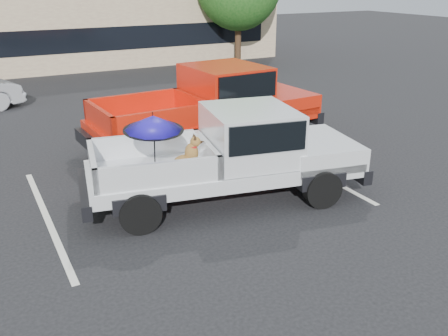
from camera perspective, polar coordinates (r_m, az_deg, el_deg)
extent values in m
plane|color=black|center=(9.22, 1.32, -6.82)|extent=(90.00, 90.00, 0.00)
cube|color=silver|center=(10.12, -19.56, -5.43)|extent=(0.12, 5.00, 0.01)
cube|color=silver|center=(12.26, 9.08, 0.24)|extent=(0.12, 5.00, 0.01)
cube|color=tan|center=(28.76, -16.53, 17.70)|extent=(20.00, 8.00, 6.00)
cube|color=black|center=(25.01, -14.18, 14.06)|extent=(18.00, 0.08, 1.10)
cylinder|color=#332114|center=(26.66, 1.61, 14.77)|extent=(0.32, 0.32, 2.73)
cylinder|color=#332114|center=(32.79, -10.32, 15.77)|extent=(0.32, 0.32, 2.86)
cylinder|color=black|center=(9.02, -9.59, -5.09)|extent=(0.80, 0.41, 0.76)
cylinder|color=black|center=(10.70, -11.02, -0.89)|extent=(0.80, 0.41, 0.76)
cylinder|color=black|center=(10.05, 11.14, -2.36)|extent=(0.80, 0.41, 0.76)
cylinder|color=black|center=(11.58, 6.91, 1.09)|extent=(0.80, 0.41, 0.76)
cube|color=white|center=(10.09, -0.02, -0.08)|extent=(5.65, 2.87, 0.28)
cube|color=white|center=(10.74, 10.23, 2.11)|extent=(1.82, 2.16, 0.46)
cube|color=black|center=(11.22, 13.51, 0.62)|extent=(0.55, 1.96, 0.30)
cube|color=black|center=(9.76, -15.65, -2.75)|extent=(0.53, 1.96, 0.28)
cube|color=white|center=(10.03, 2.99, 3.88)|extent=(1.96, 2.11, 1.05)
cube|color=black|center=(9.97, 3.01, 4.98)|extent=(1.83, 2.18, 0.55)
cube|color=black|center=(9.76, -8.18, -0.67)|extent=(2.60, 2.23, 0.10)
cube|color=white|center=(10.47, -9.06, 2.55)|extent=(2.28, 0.52, 0.50)
cube|color=white|center=(8.85, -7.33, -0.87)|extent=(2.28, 0.52, 0.50)
cube|color=white|center=(9.57, -14.77, 0.29)|extent=(0.43, 1.83, 0.50)
cube|color=white|center=(9.87, -1.96, 1.65)|extent=(0.43, 1.83, 0.50)
ellipsoid|color=brown|center=(9.74, -4.58, 0.66)|extent=(0.49, 0.43, 0.29)
cylinder|color=brown|center=(9.74, -3.14, 0.47)|extent=(0.06, 0.06, 0.22)
cylinder|color=brown|center=(9.87, -3.34, 0.75)|extent=(0.06, 0.06, 0.22)
ellipsoid|color=brown|center=(9.71, -3.73, 1.76)|extent=(0.31, 0.29, 0.39)
cylinder|color=red|center=(9.68, -3.64, 2.47)|extent=(0.19, 0.19, 0.04)
sphere|color=brown|center=(9.66, -3.29, 3.02)|extent=(0.21, 0.21, 0.21)
cone|color=black|center=(9.69, -2.62, 2.98)|extent=(0.16, 0.12, 0.10)
cone|color=black|center=(9.57, -3.33, 3.53)|extent=(0.07, 0.07, 0.11)
cone|color=black|center=(9.67, -3.49, 3.71)|extent=(0.07, 0.07, 0.11)
cylinder|color=brown|center=(9.74, -5.50, 0.07)|extent=(0.26, 0.05, 0.09)
cylinder|color=black|center=(9.23, -7.93, 1.86)|extent=(0.02, 0.10, 1.05)
cone|color=#1E13A6|center=(9.07, -8.10, 5.12)|extent=(1.10, 1.12, 0.36)
cylinder|color=black|center=(9.03, -8.15, 6.09)|extent=(0.02, 0.02, 0.10)
cylinder|color=black|center=(9.11, -8.06, 4.33)|extent=(1.10, 1.10, 0.09)
cylinder|color=black|center=(11.69, -8.48, 1.44)|extent=(0.87, 0.37, 0.86)
cylinder|color=black|center=(13.53, -12.00, 3.94)|extent=(0.87, 0.37, 0.86)
cylinder|color=black|center=(13.68, 7.29, 4.44)|extent=(0.87, 0.37, 0.86)
cylinder|color=black|center=(15.29, 2.44, 6.37)|extent=(0.87, 0.37, 0.86)
cube|color=red|center=(13.35, -2.12, 5.63)|extent=(6.20, 2.56, 0.32)
cube|color=red|center=(14.49, 5.71, 7.75)|extent=(1.83, 2.27, 0.52)
cube|color=black|center=(15.11, 8.22, 6.52)|extent=(0.37, 2.22, 0.34)
cube|color=black|center=(12.25, -14.80, 2.56)|extent=(0.35, 2.21, 0.32)
cube|color=red|center=(13.47, 0.16, 9.14)|extent=(1.99, 2.19, 1.18)
cube|color=black|center=(13.43, 0.16, 10.08)|extent=(1.83, 2.29, 0.62)
cube|color=black|center=(12.64, -8.59, 4.83)|extent=(2.72, 2.24, 0.11)
cube|color=red|center=(13.43, -10.35, 7.19)|extent=(2.59, 0.28, 0.56)
cube|color=red|center=(11.69, -6.75, 5.29)|extent=(2.59, 0.28, 0.56)
cube|color=red|center=(12.14, -14.05, 5.41)|extent=(0.25, 2.07, 0.56)
cube|color=red|center=(13.06, -3.65, 7.09)|extent=(0.25, 2.07, 0.56)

